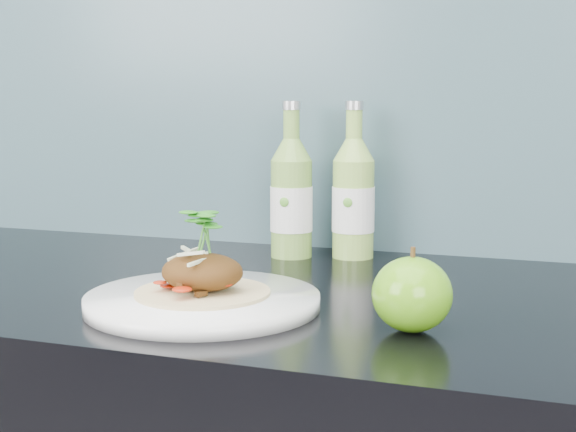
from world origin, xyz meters
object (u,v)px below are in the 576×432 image
at_px(green_apple, 412,294).
at_px(cider_bottle_right, 353,199).
at_px(cider_bottle_left, 291,198).
at_px(dinner_plate, 203,301).

height_order(green_apple, cider_bottle_right, cider_bottle_right).
height_order(green_apple, cider_bottle_left, cider_bottle_left).
xyz_separation_m(dinner_plate, cider_bottle_left, (-0.01, 0.32, 0.08)).
bearing_deg(green_apple, dinner_plate, 176.65).
xyz_separation_m(green_apple, cider_bottle_left, (-0.25, 0.34, 0.05)).
distance_m(green_apple, cider_bottle_left, 0.42).
relative_size(green_apple, cider_bottle_right, 0.42).
distance_m(dinner_plate, cider_bottle_right, 0.37).
bearing_deg(cider_bottle_right, cider_bottle_left, 177.52).
height_order(dinner_plate, cider_bottle_right, cider_bottle_right).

